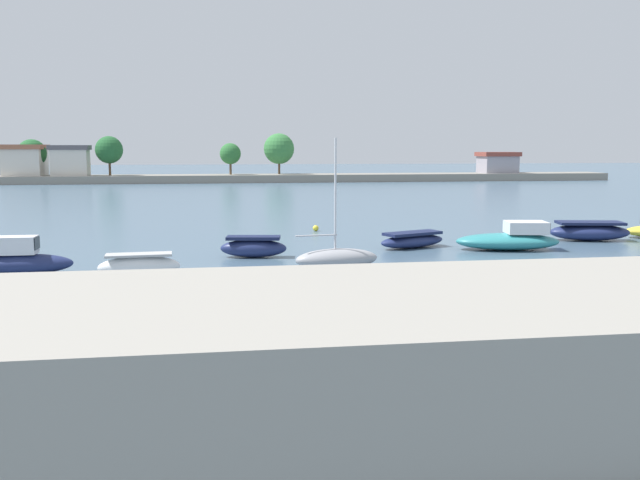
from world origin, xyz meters
name	(u,v)px	position (x,y,z in m)	size (l,w,h in m)	color
ground_plane	(199,328)	(0.00, 0.00, 0.00)	(400.00, 400.00, 0.00)	#476075
seawall_embankment	(187,369)	(0.00, -7.95, 1.34)	(75.96, 6.80, 2.68)	gray
moored_boat_1	(20,260)	(-7.90, 10.14, 0.62)	(4.34, 1.34, 1.67)	navy
moored_boat_2	(139,266)	(-2.70, 8.54, 0.51)	(3.48, 1.32, 1.04)	white
moored_boat_3	(253,247)	(2.38, 13.25, 0.51)	(3.48, 1.67, 1.07)	navy
moored_boat_4	(337,258)	(5.94, 9.28, 0.51)	(3.99, 1.88, 5.92)	#9E9EA3
moored_boat_5	(412,240)	(11.23, 15.25, 0.41)	(4.37, 2.87, 0.87)	navy
moored_boat_6	(511,239)	(16.25, 13.70, 0.58)	(5.85, 3.11, 1.54)	teal
moored_boat_7	(590,231)	(22.47, 16.49, 0.54)	(4.97, 2.76, 1.13)	navy
mooring_buoy_0	(33,292)	(-6.25, 5.52, 0.13)	(0.27, 0.27, 0.27)	orange
mooring_buoy_1	(315,306)	(3.86, 1.73, 0.15)	(0.30, 0.30, 0.30)	white
mooring_buoy_3	(316,228)	(7.03, 23.41, 0.20)	(0.39, 0.39, 0.39)	yellow
distant_shoreline	(199,170)	(-2.10, 87.84, 1.97)	(130.39, 7.41, 7.69)	gray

